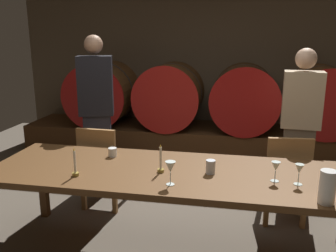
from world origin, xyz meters
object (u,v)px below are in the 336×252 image
Objects in this scene: guest_right at (300,128)px; candle_left at (75,168)px; wine_glass_center at (276,167)px; wine_barrel_center_right at (244,97)px; wine_barrel_far_right at (321,100)px; candle_right at (161,164)px; chair_left at (101,163)px; wine_barrel_far_left at (104,93)px; cup_left at (113,152)px; wine_glass_right at (299,170)px; guest_left at (97,112)px; wine_barrel_center_left at (170,95)px; wine_glass_left at (170,168)px; chair_right at (285,175)px; cup_right at (211,167)px; dining_table at (175,178)px; pitcher at (327,187)px.

guest_right is 7.39× the size of candle_left.
wine_barrel_center_right is at bearing 94.15° from wine_glass_center.
wine_barrel_far_right is 4.21× the size of candle_right.
wine_barrel_far_left is at bearing -68.07° from chair_left.
wine_glass_center is 1.37m from cup_left.
wine_barrel_far_left reaches higher than candle_left.
wine_barrel_far_left is at bearing 132.68° from wine_glass_right.
guest_right is at bearing 37.50° from candle_left.
guest_left is at bearing 147.37° from wine_glass_right.
wine_barrel_center_left is 4.21× the size of candle_right.
wine_glass_right is at bearing -12.54° from cup_left.
guest_right is 1.78m from wine_glass_left.
wine_glass_left reaches higher than cup_left.
guest_left is at bearing -63.03° from chair_left.
chair_right is (0.38, -1.83, -0.42)m from wine_barrel_center_right.
cup_right is (0.78, -2.55, -0.11)m from wine_barrel_center_left.
wine_glass_right is at bearing -62.00° from wine_barrel_center_left.
candle_left is 1.29× the size of wine_glass_left.
chair_right is at bearing 76.64° from wine_glass_center.
wine_glass_center is 0.48m from cup_right.
guest_left reaches higher than cup_left.
cup_right is (0.27, -0.00, 0.11)m from dining_table.
dining_table is 38.76× the size of cup_left.
wine_barrel_far_left and wine_barrel_center_right have the same top height.
wine_glass_left is 0.38m from cup_right.
wine_glass_left is at bearing -61.15° from wine_barrel_far_left.
cup_right is (-0.82, -1.15, -0.05)m from guest_right.
chair_left is at bearing 149.07° from cup_right.
guest_right is (2.21, -0.04, -0.07)m from guest_left.
chair_right is at bearing 74.51° from guest_right.
chair_left is 2.22m from pitcher.
guest_right reaches higher than cup_right.
chair_left is 2.06m from guest_right.
wine_barrel_far_right is 3.02m from guest_left.
cup_right is (-0.66, -0.72, 0.31)m from chair_right.
guest_left reaches higher than guest_right.
wine_glass_right is at bearing -82.55° from wine_barrel_center_right.
candle_left is (-0.21, -2.79, -0.10)m from wine_barrel_center_left.
wine_barrel_center_right is at bearing -83.44° from chair_right.
chair_right is 2.14m from guest_left.
chair_left is at bearing 122.49° from cup_left.
wine_barrel_far_left is 3.48m from wine_glass_center.
candle_right is (-1.20, -1.20, -0.04)m from guest_right.
guest_right is at bearing 46.39° from dining_table.
guest_right is 1.52m from pitcher.
wine_glass_right is (-0.03, -0.82, 0.36)m from chair_right.
wine_barrel_far_right is at bearing 57.05° from candle_right.
candle_left reaches higher than wine_glass_left.
chair_left is 1.00× the size of chair_right.
wine_barrel_center_left is 2.87m from wine_glass_left.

